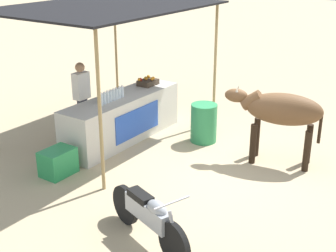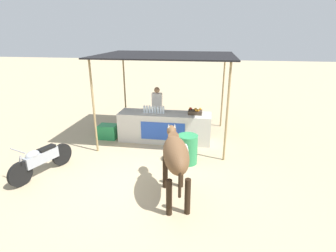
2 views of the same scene
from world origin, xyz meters
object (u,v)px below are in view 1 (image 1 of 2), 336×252
(fruit_crate, at_px, (148,82))
(cow, at_px, (280,111))
(stall_counter, at_px, (123,118))
(vendor_behind_counter, at_px, (82,100))
(water_barrel, at_px, (204,123))
(cooler_box, at_px, (58,162))
(motorcycle_parked, at_px, (149,216))

(fruit_crate, relative_size, cow, 0.24)
(stall_counter, bearing_deg, vendor_behind_counter, 118.02)
(vendor_behind_counter, height_order, water_barrel, vendor_behind_counter)
(vendor_behind_counter, height_order, cooler_box, vendor_behind_counter)
(vendor_behind_counter, bearing_deg, cow, -73.31)
(fruit_crate, bearing_deg, cooler_box, -176.90)
(cooler_box, bearing_deg, vendor_behind_counter, 28.86)
(water_barrel, xyz_separation_m, cow, (-0.11, -1.67, 0.63))
(vendor_behind_counter, relative_size, cow, 0.89)
(water_barrel, relative_size, motorcycle_parked, 0.47)
(fruit_crate, relative_size, vendor_behind_counter, 0.27)
(fruit_crate, distance_m, vendor_behind_counter, 1.55)
(stall_counter, distance_m, cooler_box, 1.96)
(cooler_box, relative_size, water_barrel, 0.74)
(stall_counter, relative_size, cow, 1.62)
(fruit_crate, xyz_separation_m, cooler_box, (-2.92, -0.16, -0.79))
(cooler_box, distance_m, water_barrel, 3.14)
(stall_counter, bearing_deg, fruit_crate, 3.56)
(stall_counter, bearing_deg, water_barrel, -59.04)
(stall_counter, height_order, fruit_crate, fruit_crate)
(vendor_behind_counter, relative_size, motorcycle_parked, 0.96)
(cow, bearing_deg, vendor_behind_counter, 106.69)
(water_barrel, distance_m, cow, 1.79)
(cow, bearing_deg, stall_counter, 103.72)
(cooler_box, bearing_deg, stall_counter, 2.86)
(stall_counter, relative_size, cooler_box, 5.00)
(water_barrel, xyz_separation_m, motorcycle_parked, (-3.57, -1.22, 0.02))
(cow, xyz_separation_m, motorcycle_parked, (-3.46, 0.45, -0.61))
(fruit_crate, xyz_separation_m, water_barrel, (-0.09, -1.53, -0.63))
(vendor_behind_counter, xyz_separation_m, cow, (1.17, -3.89, 0.18))
(stall_counter, relative_size, motorcycle_parked, 1.74)
(water_barrel, height_order, cow, cow)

